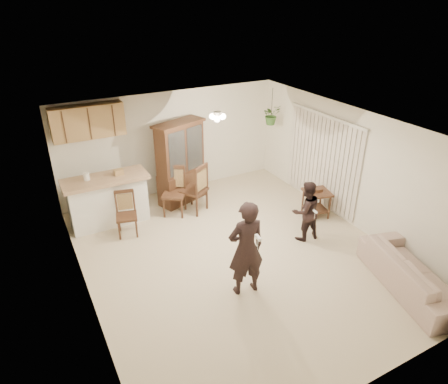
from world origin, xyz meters
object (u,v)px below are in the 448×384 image
side_table (316,203)px  chair_bar (127,223)px  child (306,209)px  china_hutch (181,163)px  adult (246,246)px  chair_hutch_left (175,201)px  chair_hutch_right (194,198)px  sofa (414,270)px

side_table → chair_bar: 4.13m
child → chair_bar: size_ratio=1.43×
china_hutch → adult: bearing=-115.3°
chair_hutch_left → adult: bearing=-55.2°
china_hutch → chair_hutch_right: china_hutch is taller
sofa → chair_hutch_left: 5.00m
child → chair_hutch_right: bearing=-50.3°
sofa → chair_hutch_left: size_ratio=1.69×
chair_hutch_right → sofa: bearing=84.2°
adult → china_hutch: bearing=-89.4°
child → chair_hutch_left: size_ratio=1.22×
child → chair_hutch_left: child is taller
china_hutch → side_table: (2.36, -2.09, -0.66)m
adult → chair_hutch_right: adult is taller
chair_hutch_left → chair_hutch_right: chair_hutch_right is taller
adult → chair_hutch_right: (0.39, 2.93, -0.57)m
chair_bar → chair_hutch_left: bearing=30.6°
adult → child: 2.06m
adult → chair_bar: bearing=-58.8°
chair_hutch_right → side_table: bearing=114.4°
side_table → chair_hutch_right: 2.75m
child → chair_hutch_left: (-1.93, 2.20, -0.36)m
chair_hutch_right → china_hutch: bearing=-118.0°
adult → side_table: bearing=-145.9°
sofa → chair_hutch_left: (-2.57, 4.29, -0.05)m
adult → side_table: 3.11m
china_hutch → chair_hutch_left: china_hutch is taller
child → side_table: 1.09m
child → side_table: child is taller
sofa → child: 2.21m
china_hutch → sofa: bearing=-85.3°
side_table → chair_bar: chair_bar is taller
side_table → adult: bearing=-152.1°
chair_hutch_left → china_hutch: bearing=86.1°
sofa → side_table: 2.72m
sofa → child: bearing=32.5°
chair_bar → chair_hutch_right: bearing=23.6°
chair_bar → chair_hutch_right: chair_hutch_right is taller
side_table → chair_hutch_left: size_ratio=0.60×
china_hutch → side_table: china_hutch is taller
adult → china_hutch: (0.34, 3.52, 0.07)m
chair_bar → chair_hutch_left: 1.24m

